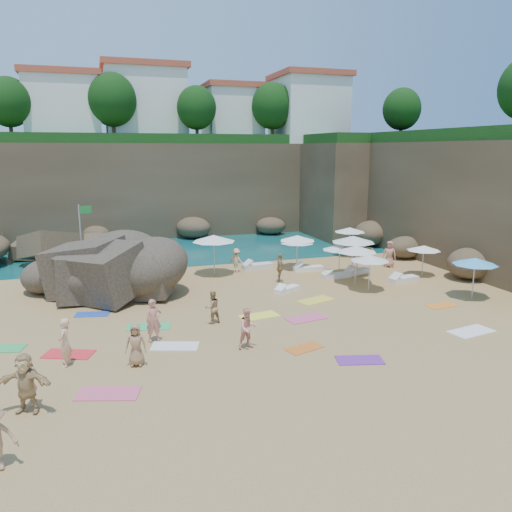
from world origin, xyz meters
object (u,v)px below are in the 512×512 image
object	(u,v)px
person_stand_0	(27,382)
person_stand_4	(389,254)
person_stand_1	(212,307)
person_stand_3	(280,268)
lounger_0	(257,266)
rock_outcrop	(91,295)
parasol_1	(340,247)
parasol_0	(214,238)
person_stand_6	(65,342)
parasol_2	(297,241)
person_stand_5	(82,271)
flag_pole	(82,228)
person_stand_2	(236,260)

from	to	relation	value
person_stand_0	person_stand_4	distance (m)	23.74
person_stand_4	person_stand_1	bearing A→B (deg)	-111.40
person_stand_3	lounger_0	bearing A→B (deg)	21.98
rock_outcrop	parasol_1	size ratio (longest dim) A/B	3.68
parasol_0	person_stand_6	bearing A→B (deg)	-125.54
parasol_0	person_stand_4	distance (m)	11.48
parasol_2	person_stand_6	size ratio (longest dim) A/B	1.23
parasol_1	person_stand_4	distance (m)	4.57
lounger_0	person_stand_4	distance (m)	8.63
person_stand_5	person_stand_4	bearing A→B (deg)	-6.24
parasol_2	person_stand_6	xyz separation A→B (m)	(-13.31, -10.94, -0.99)
parasol_2	rock_outcrop	bearing A→B (deg)	-170.98
flag_pole	person_stand_1	xyz separation A→B (m)	(5.48, -12.39, -1.91)
parasol_2	person_stand_0	size ratio (longest dim) A/B	1.32
person_stand_2	person_stand_3	bearing A→B (deg)	163.00
flag_pole	person_stand_4	distance (m)	19.68
rock_outcrop	person_stand_3	xyz separation A→B (m)	(10.39, -0.63, 0.84)
parasol_1	person_stand_0	world-z (taller)	parasol_1
person_stand_1	person_stand_3	bearing A→B (deg)	-147.86
parasol_2	person_stand_3	world-z (taller)	parasol_2
person_stand_3	parasol_2	bearing A→B (deg)	-20.48
flag_pole	person_stand_1	bearing A→B (deg)	-66.15
person_stand_4	person_stand_5	size ratio (longest dim) A/B	1.05
flag_pole	person_stand_6	distance (m)	15.25
rock_outcrop	parasol_1	world-z (taller)	parasol_1
person_stand_2	person_stand_5	bearing A→B (deg)	44.57
lounger_0	parasol_2	bearing A→B (deg)	-30.79
parasol_0	person_stand_5	size ratio (longest dim) A/B	1.59
rock_outcrop	parasol_2	distance (m)	12.80
parasol_2	person_stand_0	bearing A→B (deg)	-135.94
rock_outcrop	person_stand_3	distance (m)	10.44
parasol_2	person_stand_4	bearing A→B (deg)	-11.67
parasol_1	person_stand_4	size ratio (longest dim) A/B	1.21
person_stand_3	person_stand_6	distance (m)	13.94
parasol_1	person_stand_4	xyz separation A→B (m)	(4.28, 1.30, -0.94)
person_stand_4	person_stand_2	bearing A→B (deg)	-148.68
flag_pole	rock_outcrop	bearing A→B (deg)	-86.80
parasol_1	person_stand_6	distance (m)	17.22
flag_pole	person_stand_4	size ratio (longest dim) A/B	2.41
person_stand_0	person_stand_4	size ratio (longest dim) A/B	0.95
person_stand_1	person_stand_4	size ratio (longest dim) A/B	0.85
flag_pole	parasol_2	distance (m)	13.55
person_stand_5	person_stand_6	bearing A→B (deg)	-93.53
parasol_0	person_stand_5	xyz separation A→B (m)	(-7.61, 0.06, -1.44)
parasol_0	person_stand_6	xyz separation A→B (m)	(-7.97, -11.16, -1.39)
parasol_1	person_stand_5	xyz separation A→B (m)	(-14.63, 2.81, -0.98)
flag_pole	parasol_0	world-z (taller)	flag_pole
rock_outcrop	parasol_1	distance (m)	14.33
lounger_0	person_stand_5	distance (m)	10.64
person_stand_1	person_stand_2	size ratio (longest dim) A/B	0.97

